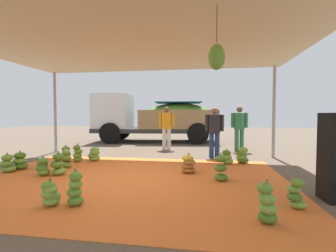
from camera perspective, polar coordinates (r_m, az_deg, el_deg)
ground_plane at (r=8.17m, az=-3.01°, el=-7.02°), size 40.00×40.00×0.00m
tarp_orange at (r=5.34m, az=-9.77°, el=-12.21°), size 6.67×4.98×0.01m
tent_canopy at (r=5.29m, az=-10.25°, el=19.29°), size 8.00×7.00×2.98m
banana_bunch_0 at (r=6.20m, az=-27.28°, el=-8.52°), size 0.37×0.36×0.45m
banana_bunch_1 at (r=7.70m, az=-22.76°, el=-6.22°), size 0.40×0.40×0.49m
banana_bunch_2 at (r=4.03m, az=-20.88°, el=-13.70°), size 0.32×0.31×0.56m
banana_bunch_3 at (r=7.18m, az=-31.29°, el=-7.08°), size 0.41×0.41×0.46m
banana_bunch_4 at (r=6.95m, az=13.65°, el=-7.20°), size 0.39×0.37×0.43m
banana_bunch_5 at (r=5.20m, az=12.29°, el=-9.84°), size 0.38×0.39×0.58m
banana_bunch_6 at (r=4.11m, az=27.77°, el=-13.95°), size 0.32×0.32×0.50m
banana_bunch_7 at (r=3.42m, az=22.15°, el=-16.66°), size 0.32×0.31×0.56m
banana_bunch_8 at (r=7.55m, az=-20.38°, el=-6.15°), size 0.34×0.38×0.53m
banana_bunch_9 at (r=6.82m, az=-22.58°, el=-7.15°), size 0.31×0.31×0.54m
banana_bunch_10 at (r=6.08m, az=-24.30°, el=-8.31°), size 0.42×0.43×0.54m
banana_bunch_11 at (r=5.78m, az=4.77°, el=-9.00°), size 0.46×0.46×0.47m
banana_bunch_12 at (r=7.19m, az=16.98°, el=-6.65°), size 0.46×0.45×0.49m
banana_bunch_13 at (r=6.98m, az=-33.43°, el=-7.43°), size 0.41×0.41×0.46m
banana_bunch_14 at (r=4.16m, az=-25.83°, el=-14.14°), size 0.33×0.35×0.42m
banana_bunch_15 at (r=7.54m, az=-16.87°, el=-6.40°), size 0.46×0.46×0.45m
cargo_truck_main at (r=12.49m, az=-3.53°, el=2.05°), size 6.28×2.90×2.40m
worker_0 at (r=9.48m, az=16.34°, el=0.18°), size 0.62×0.38×1.69m
worker_1 at (r=7.90m, az=10.81°, el=-0.54°), size 0.59×0.36×1.61m
worker_2 at (r=9.57m, az=-0.32°, el=0.32°), size 0.62×0.38×1.69m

